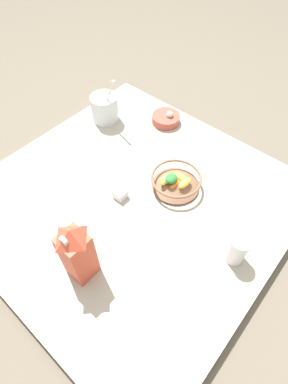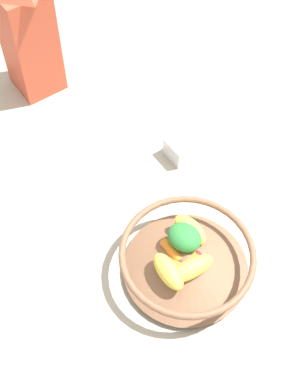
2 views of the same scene
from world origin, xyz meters
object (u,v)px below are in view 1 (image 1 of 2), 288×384
drinking_cup (237,249)px  garlic_bowl (166,119)px  fruit_bowl (176,181)px  milk_carton (77,252)px  yogurt_tub (105,107)px  spice_jar (120,194)px

drinking_cup → garlic_bowl: (-0.61, 0.40, -0.04)m
fruit_bowl → drinking_cup: bearing=-18.9°
fruit_bowl → garlic_bowl: size_ratio=1.50×
garlic_bowl → milk_carton: bearing=-70.9°
drinking_cup → yogurt_tub: bearing=164.9°
fruit_bowl → drinking_cup: size_ratio=1.69×
spice_jar → yogurt_tub: bearing=142.3°
spice_jar → drinking_cup: bearing=8.1°
yogurt_tub → drinking_cup: 0.87m
yogurt_tub → garlic_bowl: size_ratio=1.89×
milk_carton → yogurt_tub: milk_carton is taller
milk_carton → drinking_cup: size_ratio=2.16×
fruit_bowl → yogurt_tub: bearing=167.4°
drinking_cup → spice_jar: (-0.46, -0.07, -0.05)m
fruit_bowl → drinking_cup: 0.35m
fruit_bowl → yogurt_tub: 0.52m
yogurt_tub → spice_jar: (0.38, -0.29, -0.05)m
milk_carton → spice_jar: (-0.12, 0.30, -0.11)m
drinking_cup → garlic_bowl: bearing=146.6°
milk_carton → garlic_bowl: milk_carton is taller
fruit_bowl → milk_carton: milk_carton is taller
fruit_bowl → spice_jar: 0.22m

